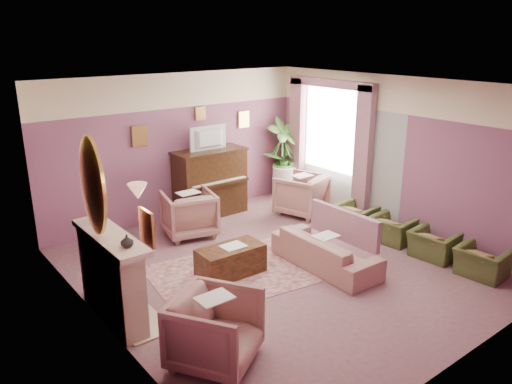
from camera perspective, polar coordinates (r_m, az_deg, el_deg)
floor at (r=7.88m, az=2.56°, el=-8.63°), size 5.50×6.00×0.01m
ceiling at (r=7.10m, az=2.88°, el=12.06°), size 5.50×6.00×0.01m
wall_back at (r=9.77m, az=-8.87°, el=5.12°), size 5.50×0.02×2.80m
wall_front at (r=5.59m, az=23.27°, el=-5.85°), size 5.50×0.02×2.80m
wall_left at (r=6.04m, az=-17.55°, el=-3.48°), size 0.02×6.00×2.80m
wall_right at (r=9.34m, az=15.65°, el=4.09°), size 0.02×6.00×2.80m
picture_rail_band at (r=9.58m, az=-9.15°, el=11.39°), size 5.50×0.01×0.65m
stripe_panel at (r=10.20m, az=9.62°, el=3.75°), size 0.01×3.00×2.15m
fireplace_surround at (r=6.60m, az=-16.19°, el=-9.58°), size 0.30×1.40×1.10m
fireplace_inset at (r=6.70m, az=-15.28°, el=-10.51°), size 0.18×0.72×0.68m
fire_ember at (r=6.80m, az=-14.84°, el=-11.76°), size 0.06×0.54×0.10m
mantel_shelf at (r=6.37m, az=-16.38°, el=-4.94°), size 0.40×1.55×0.07m
hearth at (r=6.92m, az=-14.24°, el=-13.14°), size 0.55×1.50×0.02m
mirror_frame at (r=6.11m, az=-18.14°, el=0.68°), size 0.04×0.72×1.20m
mirror_glass at (r=6.12m, az=-17.92°, el=0.72°), size 0.01×0.60×1.06m
sconce_shade at (r=5.15m, az=-13.38°, el=0.07°), size 0.20×0.20×0.16m
piano at (r=9.94m, az=-5.25°, el=1.00°), size 1.40×0.60×1.30m
piano_keyshelf at (r=9.63m, az=-4.13°, el=0.93°), size 1.30×0.12×0.06m
piano_keys at (r=9.62m, az=-4.13°, el=1.16°), size 1.20×0.08×0.02m
piano_top at (r=9.77m, az=-5.36°, el=4.71°), size 1.45×0.65×0.04m
television at (r=9.66m, az=-5.25°, el=6.34°), size 0.80×0.12×0.48m
print_back_left at (r=9.31m, az=-13.15°, el=6.26°), size 0.30×0.03×0.38m
print_back_right at (r=10.49m, az=-1.41°, el=8.30°), size 0.26×0.03×0.34m
print_back_mid at (r=9.87m, az=-6.37°, el=8.90°), size 0.22×0.03×0.26m
print_left_wall at (r=4.90m, az=-12.37°, el=-4.01°), size 0.03×0.28×0.36m
window_blind at (r=10.22m, az=8.63°, el=7.40°), size 0.03×1.40×1.80m
curtain_left at (r=9.64m, az=12.15°, el=4.16°), size 0.16×0.34×2.60m
curtain_right at (r=10.88m, az=4.72°, el=6.02°), size 0.16×0.34×2.60m
pelmet at (r=10.04m, az=8.53°, el=12.19°), size 0.16×2.20×0.16m
mantel_plant at (r=6.80m, az=-18.19°, el=-2.13°), size 0.16×0.16×0.28m
mantel_vase at (r=5.91m, az=-14.53°, el=-5.47°), size 0.16×0.16×0.16m
area_rug at (r=7.73m, az=-2.25°, el=-9.15°), size 2.74×2.15×0.01m
coffee_table at (r=7.58m, az=-2.92°, el=-7.86°), size 1.01×0.53×0.45m
table_paper at (r=7.51m, az=-2.63°, el=-6.18°), size 0.35×0.28×0.01m
sofa at (r=7.83m, az=7.96°, el=-6.02°), size 0.61×1.83×0.74m
sofa_throw at (r=8.01m, az=10.03°, el=-3.76°), size 0.09×1.38×0.51m
floral_armchair_left at (r=9.01m, az=-7.68°, el=-2.19°), size 0.87×0.87×0.90m
floral_armchair_right at (r=10.02m, az=5.23°, el=-0.05°), size 0.87×0.87×0.90m
floral_armchair_front at (r=5.64m, az=-4.67°, el=-15.07°), size 0.87×0.87×0.90m
olive_chair_a at (r=8.22m, az=24.46°, el=-6.85°), size 0.49×0.70×0.60m
olive_chair_b at (r=8.58m, az=19.66°, el=-5.24°), size 0.49×0.70×0.60m
olive_chair_c at (r=9.00m, az=15.30°, el=-3.74°), size 0.49×0.70×0.60m
olive_chair_d at (r=9.47m, az=11.36°, el=-2.36°), size 0.49×0.70×0.60m
side_table at (r=11.06m, az=3.23°, el=1.17°), size 0.52×0.52×0.70m
side_plant_big at (r=10.92m, az=3.28°, el=3.79°), size 0.30×0.30×0.34m
side_plant_small at (r=10.94m, az=4.09°, el=3.62°), size 0.16×0.16×0.28m
palm_pot at (r=11.12m, az=2.97°, el=0.30°), size 0.34×0.34×0.34m
palm_plant at (r=10.89m, az=3.05°, el=4.77°), size 0.76×0.76×1.44m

